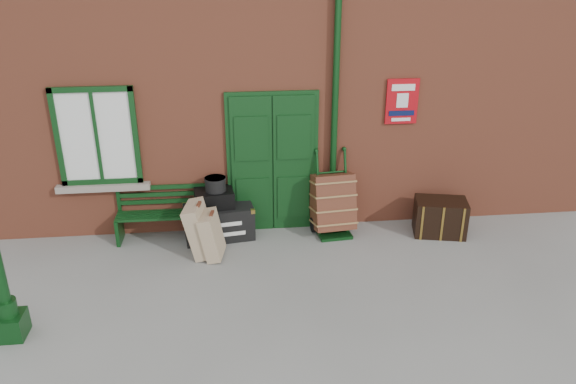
{
  "coord_description": "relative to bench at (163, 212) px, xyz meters",
  "views": [
    {
      "loc": [
        -0.95,
        -6.71,
        4.22
      ],
      "look_at": [
        -0.15,
        0.6,
        1.0
      ],
      "focal_mm": 35.0,
      "sensor_mm": 36.0,
      "label": 1
    }
  ],
  "objects": [
    {
      "name": "hatbox",
      "position": [
        0.84,
        -0.07,
        0.46
      ],
      "size": [
        0.36,
        0.36,
        0.21
      ],
      "primitive_type": "cylinder",
      "rotation": [
        0.0,
        0.0,
        0.14
      ],
      "color": "black",
      "rests_on": "strongbox"
    },
    {
      "name": "bench",
      "position": [
        0.0,
        0.0,
        0.0
      ],
      "size": [
        1.4,
        0.45,
        0.87
      ],
      "rotation": [
        0.0,
        0.0,
        -0.01
      ],
      "color": "#0E3513",
      "rests_on": "ground"
    },
    {
      "name": "dark_trunk",
      "position": [
        4.36,
        -0.34,
        -0.15
      ],
      "size": [
        0.89,
        0.68,
        0.57
      ],
      "primitive_type": "cube",
      "rotation": [
        0.0,
        0.0,
        -0.22
      ],
      "color": "black",
      "rests_on": "ground"
    },
    {
      "name": "strongbox",
      "position": [
        0.81,
        -0.07,
        0.23
      ],
      "size": [
        0.64,
        0.5,
        0.26
      ],
      "primitive_type": "cube",
      "rotation": [
        0.0,
        0.0,
        0.14
      ],
      "color": "black",
      "rests_on": "houdini_trunk"
    },
    {
      "name": "suitcase_front",
      "position": [
        0.76,
        -0.69,
        -0.09
      ],
      "size": [
        0.41,
        0.55,
        0.7
      ],
      "primitive_type": "cube",
      "rotation": [
        0.0,
        -0.19,
        -0.17
      ],
      "color": "tan",
      "rests_on": "ground"
    },
    {
      "name": "station_building",
      "position": [
        2.04,
        2.17,
        1.73
      ],
      "size": [
        10.3,
        4.3,
        4.36
      ],
      "color": "#A95236",
      "rests_on": "ground"
    },
    {
      "name": "ground",
      "position": [
        2.04,
        -1.32,
        -0.44
      ],
      "size": [
        80.0,
        80.0,
        0.0
      ],
      "primitive_type": "plane",
      "color": "gray",
      "rests_on": "ground"
    },
    {
      "name": "houdini_trunk",
      "position": [
        0.86,
        -0.07,
        -0.17
      ],
      "size": [
        1.13,
        0.72,
        0.53
      ],
      "primitive_type": "cube",
      "rotation": [
        0.0,
        0.0,
        0.14
      ],
      "color": "black",
      "rests_on": "ground"
    },
    {
      "name": "suitcase_back",
      "position": [
        0.58,
        -0.59,
        -0.03
      ],
      "size": [
        0.48,
        0.62,
        0.82
      ],
      "primitive_type": "cube",
      "rotation": [
        0.0,
        -0.23,
        -0.17
      ],
      "color": "tan",
      "rests_on": "ground"
    },
    {
      "name": "porter_trolley",
      "position": [
        2.66,
        -0.09,
        0.07
      ],
      "size": [
        0.7,
        0.75,
        1.32
      ],
      "rotation": [
        0.0,
        0.0,
        0.1
      ],
      "color": "#0D3613",
      "rests_on": "ground"
    }
  ]
}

